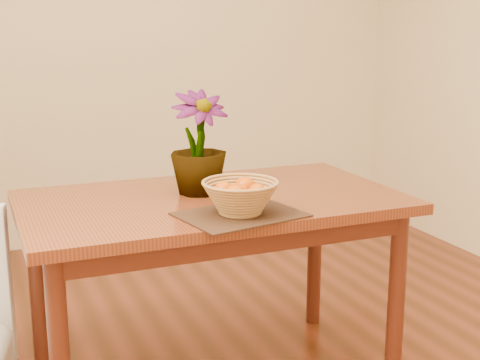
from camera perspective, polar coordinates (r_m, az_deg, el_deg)
name	(u,v)px	position (r m, az deg, el deg)	size (l,w,h in m)	color
wall_back	(102,29)	(4.30, -11.66, 12.48)	(4.00, 0.02, 2.70)	#FEE8C1
table	(212,219)	(2.52, -2.39, -3.38)	(1.40, 0.80, 0.75)	brown
placemat	(240,215)	(2.25, 0.03, -2.98)	(0.39, 0.29, 0.01)	#352013
wicker_basket	(240,199)	(2.23, 0.03, -1.62)	(0.26, 0.26, 0.11)	#AB7447
orange_pile	(240,191)	(2.22, 0.03, -0.98)	(0.16, 0.16, 0.07)	#D65503
potted_plant	(199,143)	(2.51, -3.55, 3.18)	(0.22, 0.22, 0.39)	#154413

